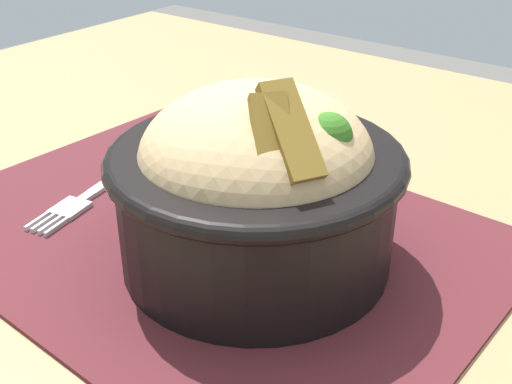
{
  "coord_description": "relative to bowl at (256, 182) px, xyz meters",
  "views": [
    {
      "loc": [
        -0.25,
        0.29,
        1.01
      ],
      "look_at": [
        -0.03,
        0.01,
        0.82
      ],
      "focal_mm": 45.56,
      "sensor_mm": 36.0,
      "label": 1
    }
  ],
  "objects": [
    {
      "name": "table",
      "position": [
        0.03,
        -0.01,
        -0.13
      ],
      "size": [
        1.07,
        0.9,
        0.77
      ],
      "color": "#99754C",
      "rests_on": "ground_plane"
    },
    {
      "name": "fork",
      "position": [
        0.15,
        0.01,
        -0.06
      ],
      "size": [
        0.04,
        0.13,
        0.0
      ],
      "color": "#B2B2B2",
      "rests_on": "placemat"
    },
    {
      "name": "bowl",
      "position": [
        0.0,
        0.0,
        0.0
      ],
      "size": [
        0.18,
        0.18,
        0.13
      ],
      "color": "black",
      "rests_on": "placemat"
    },
    {
      "name": "placemat",
      "position": [
        0.05,
        -0.01,
        -0.06
      ],
      "size": [
        0.41,
        0.3,
        0.0
      ],
      "primitive_type": "cube",
      "rotation": [
        0.0,
        0.0,
        -0.04
      ],
      "color": "#47191E",
      "rests_on": "table"
    }
  ]
}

